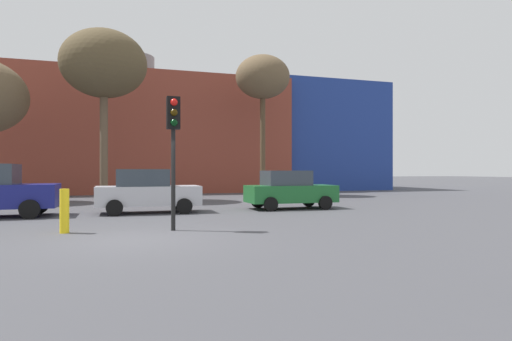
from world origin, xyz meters
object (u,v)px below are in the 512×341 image
object	(u,v)px
traffic_light_island	(173,132)
bollard_yellow_0	(64,211)
parked_car_3	(290,190)
bare_tree_1	(263,78)
parked_car_2	(147,191)
bare_tree_2	(104,65)

from	to	relation	value
traffic_light_island	bollard_yellow_0	world-z (taller)	traffic_light_island
parked_car_3	bare_tree_1	distance (m)	12.27
parked_car_2	traffic_light_island	distance (m)	5.73
parked_car_3	traffic_light_island	xyz separation A→B (m)	(-5.68, -5.40, 1.91)
bare_tree_2	bollard_yellow_0	size ratio (longest dim) A/B	7.97
parked_car_2	bare_tree_2	bearing A→B (deg)	103.53
traffic_light_island	bare_tree_2	xyz separation A→B (m)	(-2.18, 12.94, 4.72)
parked_car_3	bare_tree_2	world-z (taller)	bare_tree_2
traffic_light_island	bare_tree_2	size ratio (longest dim) A/B	0.40
parked_car_3	traffic_light_island	world-z (taller)	traffic_light_island
bare_tree_1	bare_tree_2	distance (m)	10.23
traffic_light_island	bollard_yellow_0	size ratio (longest dim) A/B	3.16
parked_car_2	bare_tree_2	xyz separation A→B (m)	(-1.81, 7.54, 6.60)
parked_car_2	bollard_yellow_0	bearing A→B (deg)	-116.05
parked_car_2	traffic_light_island	size ratio (longest dim) A/B	1.07
parked_car_2	bare_tree_1	bearing A→B (deg)	50.43
bare_tree_2	bollard_yellow_0	distance (m)	14.33
traffic_light_island	bare_tree_1	bearing A→B (deg)	151.33
parked_car_2	bollard_yellow_0	world-z (taller)	parked_car_2
bare_tree_2	bare_tree_1	bearing A→B (deg)	13.08
parked_car_3	bare_tree_2	distance (m)	12.75
parked_car_2	bare_tree_1	xyz separation A→B (m)	(8.14, 9.85, 6.98)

